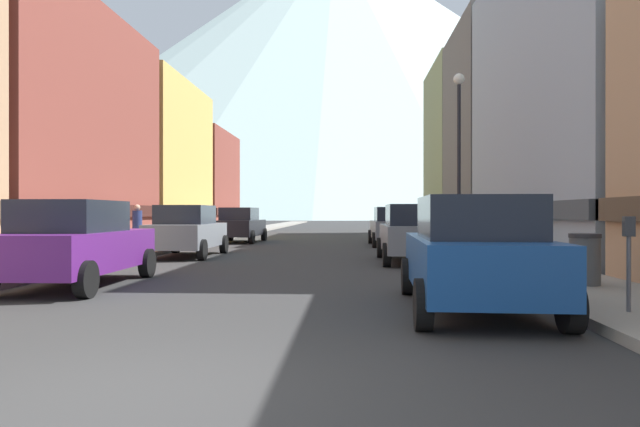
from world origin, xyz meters
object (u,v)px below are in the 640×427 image
pedestrian_0 (137,228)px  streetlamp_right (459,136)px  car_left_0 (76,243)px  car_right_0 (474,253)px  parking_meter_near (629,250)px  trash_bin_right (585,259)px  potted_plant_1 (480,232)px  potted_plant_0 (475,235)px  car_left_2 (240,225)px  car_right_2 (393,226)px  car_right_1 (413,233)px  car_left_1 (187,231)px

pedestrian_0 → streetlamp_right: 12.30m
car_left_0 → car_right_0: 7.99m
parking_meter_near → trash_bin_right: (0.60, 3.00, -0.37)m
car_left_0 → potted_plant_1: 15.74m
pedestrian_0 → streetlamp_right: size_ratio=0.29×
potted_plant_1 → pedestrian_0: bearing=-173.0°
parking_meter_near → potted_plant_0: 15.83m
car_left_2 → pedestrian_0: bearing=-107.6°
car_right_2 → potted_plant_0: 4.09m
parking_meter_near → potted_plant_1: (1.25, 14.77, -0.27)m
car_right_0 → trash_bin_right: (2.55, 2.17, -0.26)m
car_right_2 → parking_meter_near: car_right_2 is taller
parking_meter_near → car_right_1: bearing=101.5°
car_left_2 → parking_meter_near: (9.55, -20.84, 0.11)m
car_right_2 → potted_plant_0: bearing=-38.4°
car_right_0 → parking_meter_near: size_ratio=3.36×
car_right_1 → potted_plant_1: (3.20, 5.21, -0.15)m
car_left_1 → trash_bin_right: size_ratio=4.51×
car_left_0 → car_right_1: size_ratio=1.01×
car_left_2 → streetlamp_right: (9.15, -10.44, 3.09)m
trash_bin_right → streetlamp_right: size_ratio=0.17×
car_right_0 → trash_bin_right: car_right_0 is taller
car_right_1 → pedestrian_0: 10.67m
car_right_0 → car_right_2: (0.00, 17.48, 0.00)m
car_left_0 → car_left_2: same height
car_left_0 → trash_bin_right: 10.16m
car_left_1 → streetlamp_right: size_ratio=0.75×
car_left_1 → pedestrian_0: pedestrian_0 is taller
car_right_0 → trash_bin_right: 3.36m
car_right_1 → trash_bin_right: size_ratio=4.50×
car_right_1 → pedestrian_0: bearing=160.4°
car_left_1 → car_left_2: size_ratio=0.99×
car_left_2 → parking_meter_near: bearing=-65.4°
potted_plant_1 → car_left_1: bearing=-162.5°
car_left_2 → parking_meter_near: 22.93m
car_right_0 → trash_bin_right: bearing=40.4°
car_left_2 → car_right_0: size_ratio=1.00×
streetlamp_right → parking_meter_near: bearing=-87.8°
car_left_2 → car_right_2: bearing=-18.4°
car_right_2 → parking_meter_near: bearing=-83.9°
trash_bin_right → car_right_1: bearing=111.3°
car_right_0 → streetlamp_right: (1.55, 9.57, 3.09)m
car_left_2 → car_right_2: 8.01m
car_right_0 → potted_plant_0: 15.28m
trash_bin_right → parking_meter_near: bearing=-101.3°
car_right_1 → streetlamp_right: 3.56m
car_right_2 → pedestrian_0: (-10.05, -5.17, 0.03)m
car_right_0 → car_left_1: bearing=125.8°
trash_bin_right → car_right_2: bearing=99.5°
car_right_2 → streetlamp_right: size_ratio=0.76×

